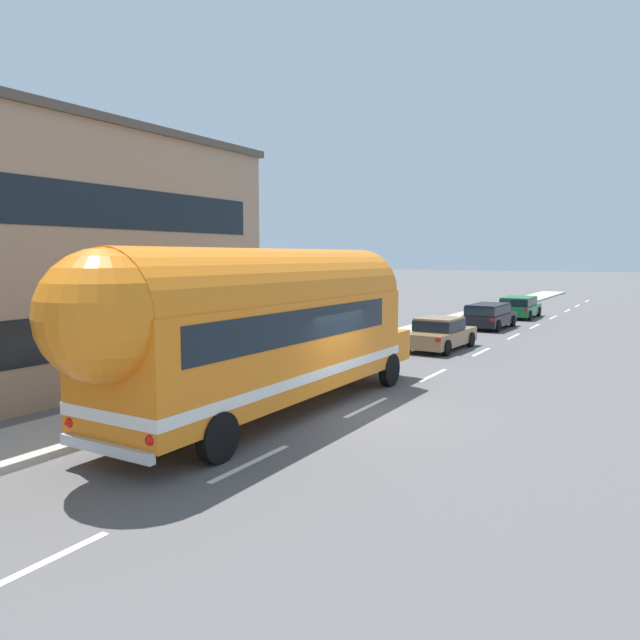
{
  "coord_description": "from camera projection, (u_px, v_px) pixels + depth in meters",
  "views": [
    {
      "loc": [
        6.85,
        -13.2,
        3.94
      ],
      "look_at": [
        -2.01,
        1.61,
        2.1
      ],
      "focal_mm": 33.75,
      "sensor_mm": 36.0,
      "label": 1
    }
  ],
  "objects": [
    {
      "name": "car_third",
      "position": [
        519.0,
        306.0,
        38.23
      ],
      "size": [
        2.03,
        4.5,
        1.37
      ],
      "color": "#196633",
      "rests_on": "ground"
    },
    {
      "name": "car_second",
      "position": [
        489.0,
        314.0,
        32.6
      ],
      "size": [
        1.99,
        4.36,
        1.37
      ],
      "color": "black",
      "rests_on": "ground"
    },
    {
      "name": "sidewalk_slab",
      "position": [
        367.0,
        345.0,
        26.08
      ],
      "size": [
        2.36,
        90.0,
        0.15
      ],
      "primitive_type": "cube",
      "color": "#ADA89E",
      "rests_on": "ground"
    },
    {
      "name": "car_lead",
      "position": [
        440.0,
        332.0,
        25.36
      ],
      "size": [
        2.02,
        4.33,
        1.37
      ],
      "color": "olive",
      "rests_on": "ground"
    },
    {
      "name": "painted_bus",
      "position": [
        261.0,
        324.0,
        14.44
      ],
      "size": [
        2.62,
        12.49,
        4.12
      ],
      "color": "orange",
      "rests_on": "ground"
    },
    {
      "name": "ground_plane",
      "position": [
        356.0,
        413.0,
        15.18
      ],
      "size": [
        300.0,
        300.0,
        0.0
      ],
      "primitive_type": "plane",
      "color": "#565454"
    },
    {
      "name": "lane_markings",
      "position": [
        437.0,
        343.0,
        27.25
      ],
      "size": [
        3.6,
        80.0,
        0.01
      ],
      "color": "silver",
      "rests_on": "ground"
    }
  ]
}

